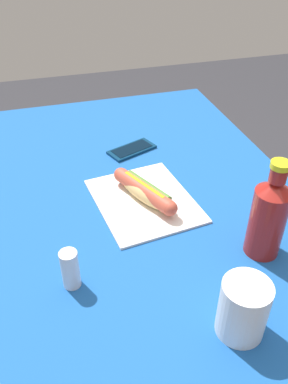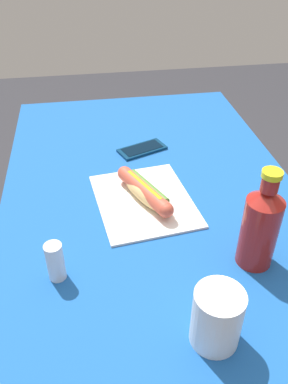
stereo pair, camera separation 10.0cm
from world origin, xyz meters
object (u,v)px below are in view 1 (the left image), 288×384
(cell_phone, at_px, (132,150))
(salt_shaker, at_px, (70,269))
(hot_dog, at_px, (144,191))
(soda_bottle, at_px, (269,216))
(drinking_cup, at_px, (243,309))

(cell_phone, xyz_separation_m, salt_shaker, (0.48, -0.25, 0.04))
(hot_dog, distance_m, soda_bottle, 0.32)
(hot_dog, xyz_separation_m, soda_bottle, (0.24, 0.20, 0.07))
(drinking_cup, bearing_deg, hot_dog, -171.99)
(cell_phone, height_order, salt_shaker, salt_shaker)
(cell_phone, distance_m, soda_bottle, 0.53)
(soda_bottle, bearing_deg, cell_phone, -161.82)
(hot_dog, relative_size, cell_phone, 1.31)
(soda_bottle, height_order, drinking_cup, soda_bottle)
(soda_bottle, bearing_deg, salt_shaker, -92.66)
(salt_shaker, bearing_deg, cell_phone, 152.39)
(cell_phone, xyz_separation_m, drinking_cup, (0.67, 0.02, 0.05))
(cell_phone, relative_size, salt_shaker, 1.83)
(hot_dog, height_order, drinking_cup, drinking_cup)
(hot_dog, bearing_deg, drinking_cup, 8.01)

